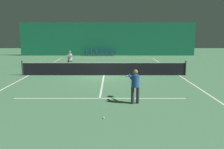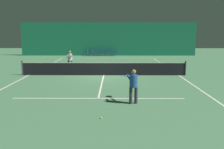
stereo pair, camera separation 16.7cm
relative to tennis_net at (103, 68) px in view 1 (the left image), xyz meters
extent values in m
plane|color=#4C7F56|center=(0.00, 0.00, -0.51)|extent=(60.00, 60.00, 0.00)
cube|color=#196B4C|center=(0.00, 15.15, 1.66)|extent=(23.00, 0.12, 4.34)
cube|color=white|center=(0.00, 11.90, -0.51)|extent=(11.00, 0.10, 0.00)
cube|color=white|center=(0.00, 6.40, -0.51)|extent=(8.25, 0.10, 0.00)
cube|color=white|center=(0.00, -6.40, -0.51)|extent=(8.25, 0.10, 0.00)
cube|color=white|center=(-5.50, 0.00, -0.51)|extent=(0.10, 23.80, 0.00)
cube|color=white|center=(5.50, 0.00, -0.51)|extent=(0.10, 23.80, 0.00)
cube|color=white|center=(0.00, 0.00, -0.51)|extent=(0.10, 12.80, 0.00)
cube|color=black|center=(0.00, 0.00, -0.04)|extent=(11.90, 0.02, 0.95)
cube|color=white|center=(0.00, 0.00, 0.41)|extent=(11.90, 0.02, 0.05)
cylinder|color=#333338|center=(-5.95, 0.00, 0.02)|extent=(0.10, 0.10, 1.07)
cylinder|color=#333338|center=(5.95, 0.00, 0.02)|extent=(0.10, 0.10, 1.07)
cylinder|color=#2D2D38|center=(1.50, -7.27, -0.14)|extent=(0.17, 0.17, 0.75)
cylinder|color=#2D2D38|center=(1.73, -7.22, -0.14)|extent=(0.17, 0.17, 0.75)
cylinder|color=#234C99|center=(1.61, -7.24, 0.51)|extent=(0.42, 0.42, 0.54)
sphere|color=#936B4C|center=(1.61, -7.24, 0.92)|extent=(0.21, 0.21, 0.21)
cylinder|color=#234C99|center=(1.42, -7.04, 0.64)|extent=(0.21, 0.52, 0.22)
cylinder|color=#234C99|center=(1.69, -6.97, 0.64)|extent=(0.21, 0.52, 0.22)
cylinder|color=black|center=(1.46, -6.61, 0.57)|extent=(0.10, 0.30, 0.03)
torus|color=#1951B2|center=(1.39, -6.32, 0.57)|extent=(0.40, 0.40, 0.03)
cylinder|color=silver|center=(1.39, -6.32, 0.57)|extent=(0.33, 0.33, 0.00)
cylinder|color=navy|center=(-2.80, 2.68, -0.12)|extent=(0.16, 0.16, 0.78)
cylinder|color=navy|center=(-3.04, 2.66, -0.12)|extent=(0.16, 0.16, 0.78)
cylinder|color=#B7B7BC|center=(-2.92, 2.67, 0.55)|extent=(0.39, 0.39, 0.57)
sphere|color=#936B4C|center=(-2.92, 2.67, 0.98)|extent=(0.22, 0.22, 0.22)
cylinder|color=#B7B7BC|center=(-2.75, 2.43, 0.68)|extent=(0.13, 0.54, 0.23)
cylinder|color=#B7B7BC|center=(-3.05, 2.41, 0.68)|extent=(0.13, 0.54, 0.23)
cylinder|color=black|center=(-2.87, 2.01, 0.61)|extent=(0.05, 0.31, 0.03)
torus|color=black|center=(-2.85, 1.71, 0.61)|extent=(0.35, 0.35, 0.03)
cylinder|color=silver|center=(-2.85, 1.71, 0.61)|extent=(0.30, 0.30, 0.00)
cylinder|color=brown|center=(-3.11, 14.79, -0.32)|extent=(0.03, 0.03, 0.39)
cylinder|color=brown|center=(-3.11, 14.41, -0.32)|extent=(0.03, 0.03, 0.39)
cylinder|color=brown|center=(-2.73, 14.79, -0.32)|extent=(0.03, 0.03, 0.39)
cylinder|color=brown|center=(-2.73, 14.41, -0.32)|extent=(0.03, 0.03, 0.39)
cube|color=navy|center=(-2.92, 14.60, -0.10)|extent=(0.44, 0.44, 0.05)
cube|color=navy|center=(-2.72, 14.60, 0.13)|extent=(0.04, 0.44, 0.40)
cylinder|color=brown|center=(-2.48, 14.79, -0.32)|extent=(0.03, 0.03, 0.39)
cylinder|color=brown|center=(-2.48, 14.41, -0.32)|extent=(0.03, 0.03, 0.39)
cylinder|color=brown|center=(-2.10, 14.79, -0.32)|extent=(0.03, 0.03, 0.39)
cylinder|color=brown|center=(-2.10, 14.41, -0.32)|extent=(0.03, 0.03, 0.39)
cube|color=navy|center=(-2.29, 14.60, -0.10)|extent=(0.44, 0.44, 0.05)
cube|color=navy|center=(-2.09, 14.60, 0.13)|extent=(0.04, 0.44, 0.40)
cylinder|color=brown|center=(-1.85, 14.79, -0.32)|extent=(0.03, 0.03, 0.39)
cylinder|color=brown|center=(-1.85, 14.41, -0.32)|extent=(0.03, 0.03, 0.39)
cylinder|color=brown|center=(-1.47, 14.79, -0.32)|extent=(0.03, 0.03, 0.39)
cylinder|color=brown|center=(-1.47, 14.41, -0.32)|extent=(0.03, 0.03, 0.39)
cube|color=navy|center=(-1.66, 14.60, -0.10)|extent=(0.44, 0.44, 0.05)
cube|color=navy|center=(-1.46, 14.60, 0.13)|extent=(0.04, 0.44, 0.40)
cylinder|color=brown|center=(-1.23, 14.79, -0.32)|extent=(0.03, 0.03, 0.39)
cylinder|color=brown|center=(-1.23, 14.41, -0.32)|extent=(0.03, 0.03, 0.39)
cylinder|color=brown|center=(-0.85, 14.79, -0.32)|extent=(0.03, 0.03, 0.39)
cylinder|color=brown|center=(-0.85, 14.41, -0.32)|extent=(0.03, 0.03, 0.39)
cube|color=navy|center=(-1.04, 14.60, -0.10)|extent=(0.44, 0.44, 0.05)
cube|color=navy|center=(-0.84, 14.60, 0.13)|extent=(0.04, 0.44, 0.40)
cylinder|color=brown|center=(-0.60, 14.79, -0.32)|extent=(0.03, 0.03, 0.39)
cylinder|color=brown|center=(-0.60, 14.41, -0.32)|extent=(0.03, 0.03, 0.39)
cylinder|color=brown|center=(-0.22, 14.79, -0.32)|extent=(0.03, 0.03, 0.39)
cylinder|color=brown|center=(-0.22, 14.41, -0.32)|extent=(0.03, 0.03, 0.39)
cube|color=navy|center=(-0.41, 14.60, -0.10)|extent=(0.44, 0.44, 0.05)
cube|color=navy|center=(-0.21, 14.60, 0.13)|extent=(0.04, 0.44, 0.40)
cylinder|color=brown|center=(0.03, 14.79, -0.32)|extent=(0.03, 0.03, 0.39)
cylinder|color=brown|center=(0.03, 14.41, -0.32)|extent=(0.03, 0.03, 0.39)
cylinder|color=brown|center=(0.41, 14.79, -0.32)|extent=(0.03, 0.03, 0.39)
cylinder|color=brown|center=(0.41, 14.41, -0.32)|extent=(0.03, 0.03, 0.39)
cube|color=navy|center=(0.22, 14.60, -0.10)|extent=(0.44, 0.44, 0.05)
cube|color=navy|center=(0.42, 14.60, 0.13)|extent=(0.04, 0.44, 0.40)
cylinder|color=brown|center=(0.65, 14.79, -0.32)|extent=(0.03, 0.03, 0.39)
cylinder|color=brown|center=(0.65, 14.41, -0.32)|extent=(0.03, 0.03, 0.39)
cylinder|color=brown|center=(1.03, 14.79, -0.32)|extent=(0.03, 0.03, 0.39)
cylinder|color=brown|center=(1.03, 14.41, -0.32)|extent=(0.03, 0.03, 0.39)
cube|color=navy|center=(0.84, 14.60, -0.10)|extent=(0.44, 0.44, 0.05)
cube|color=navy|center=(1.04, 14.60, 0.13)|extent=(0.04, 0.44, 0.40)
sphere|color=#D1DB33|center=(0.28, -9.21, -0.48)|extent=(0.07, 0.07, 0.07)
camera|label=1|loc=(0.59, -17.97, 2.66)|focal=40.00mm
camera|label=2|loc=(0.75, -17.97, 2.66)|focal=40.00mm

